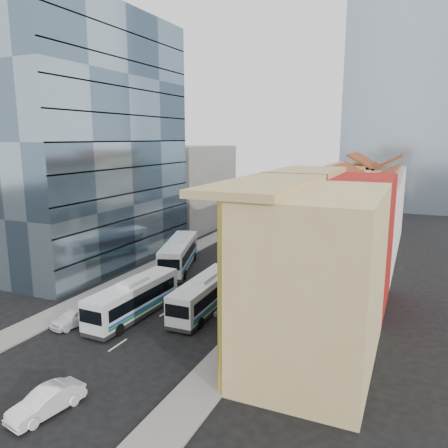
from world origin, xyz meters
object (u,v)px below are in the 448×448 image
at_px(office_tower, 90,141).
at_px(sedan_left, 76,316).
at_px(bus_left_far, 179,253).
at_px(bus_right, 204,294).
at_px(sedan_right, 46,402).
at_px(shophouse_tan, 317,278).
at_px(bus_left_near, 133,298).

xyz_separation_m(office_tower, sedan_left, (11.50, -16.34, -14.24)).
bearing_deg(sedan_left, bus_left_far, 103.64).
xyz_separation_m(bus_right, sedan_right, (-1.58, -16.94, -0.94)).
relative_size(bus_left_far, bus_right, 1.14).
height_order(office_tower, sedan_left, office_tower).
bearing_deg(office_tower, bus_right, -25.25).
bearing_deg(sedan_right, sedan_left, 135.65).
bearing_deg(sedan_right, bus_left_far, 115.16).
distance_m(bus_left_far, sedan_left, 17.38).
bearing_deg(shophouse_tan, bus_right, 157.47).
bearing_deg(bus_left_near, shophouse_tan, -1.70).
relative_size(office_tower, bus_left_far, 2.54).
relative_size(office_tower, bus_right, 2.88).
bearing_deg(office_tower, sedan_right, -54.97).
relative_size(bus_left_near, bus_left_far, 0.90).
distance_m(shophouse_tan, bus_left_near, 16.59).
xyz_separation_m(bus_left_near, sedan_right, (3.52, -13.34, -0.98)).
relative_size(office_tower, bus_left_near, 2.81).
xyz_separation_m(shophouse_tan, bus_left_near, (-16.00, 0.92, -4.29)).
bearing_deg(bus_left_near, sedan_right, -73.63).
xyz_separation_m(bus_left_far, sedan_left, (0.00, -17.34, -1.13)).
height_order(bus_right, sedan_left, bus_right).
relative_size(bus_left_near, sedan_right, 2.42).
distance_m(sedan_left, sedan_right, 12.28).
xyz_separation_m(bus_left_near, sedan_left, (-3.50, -3.26, -0.95)).
bearing_deg(bus_right, office_tower, 152.96).
bearing_deg(shophouse_tan, sedan_left, -173.16).
distance_m(bus_left_near, sedan_right, 13.83).
height_order(bus_right, sedan_right, bus_right).
bearing_deg(sedan_left, office_tower, 138.78).
bearing_deg(sedan_left, shophouse_tan, 20.48).
distance_m(shophouse_tan, bus_left_far, 24.94).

